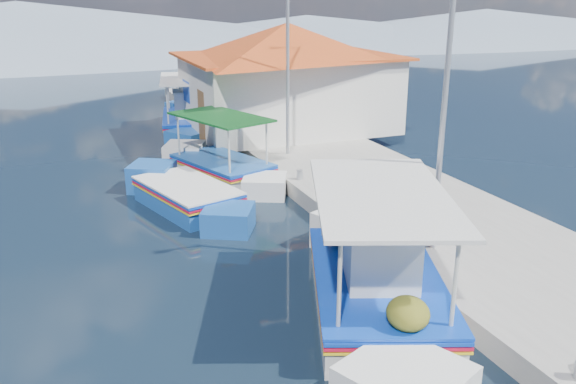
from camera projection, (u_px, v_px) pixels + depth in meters
name	position (u px, v px, depth m)	size (l,w,h in m)	color
ground	(278.00, 355.00, 10.63)	(160.00, 160.00, 0.00)	black
quay	(390.00, 198.00, 17.91)	(5.00, 44.00, 0.50)	#98968F
bollards	(339.00, 202.00, 16.38)	(0.20, 17.20, 0.30)	#A5A8AD
main_caique	(373.00, 284.00, 12.04)	(4.44, 7.89, 2.79)	silver
caique_green_canopy	(222.00, 168.00, 20.47)	(3.34, 6.15, 2.44)	silver
caique_blue_hull	(188.00, 198.00, 17.74)	(3.01, 6.06, 1.12)	#194C98
caique_far	(189.00, 121.00, 27.22)	(3.31, 7.63, 2.73)	#194C98
harbor_building	(287.00, 75.00, 25.12)	(10.49, 10.49, 4.40)	silver
lamp_post_near	(441.00, 104.00, 12.75)	(1.21, 0.14, 6.00)	#A5A8AD
lamp_post_far	(285.00, 60.00, 20.66)	(1.21, 0.14, 6.00)	#A5A8AD
mountain_ridge	(142.00, 32.00, 61.51)	(171.40, 96.00, 5.50)	slate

